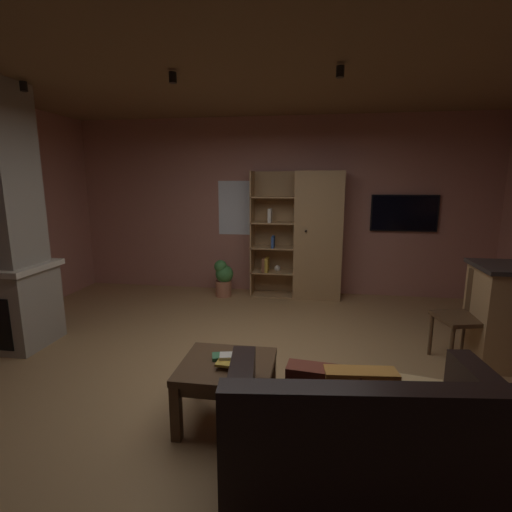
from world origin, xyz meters
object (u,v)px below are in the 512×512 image
(coffee_table, at_px, (227,374))
(potted_floor_plant, at_px, (223,278))
(table_book_1, at_px, (226,363))
(bookshelf_cabinet, at_px, (312,236))
(table_book_0, at_px, (219,357))
(table_book_2, at_px, (228,356))
(dining_chair, at_px, (469,311))
(wall_mounted_tv, at_px, (404,213))
(leather_couch, at_px, (364,443))

(coffee_table, bearing_deg, potted_floor_plant, 104.09)
(table_book_1, height_order, potted_floor_plant, potted_floor_plant)
(bookshelf_cabinet, relative_size, table_book_0, 17.81)
(bookshelf_cabinet, height_order, table_book_1, bookshelf_cabinet)
(potted_floor_plant, bearing_deg, table_book_2, -75.79)
(coffee_table, bearing_deg, table_book_0, 138.68)
(dining_chair, bearing_deg, table_book_1, -147.42)
(table_book_1, xyz_separation_m, table_book_2, (-0.00, 0.07, 0.02))
(dining_chair, bearing_deg, coffee_table, -149.05)
(coffee_table, height_order, table_book_2, table_book_2)
(coffee_table, height_order, table_book_0, table_book_0)
(table_book_2, distance_m, dining_chair, 2.48)
(dining_chair, bearing_deg, bookshelf_cabinet, 128.38)
(table_book_2, bearing_deg, bookshelf_cabinet, 80.05)
(table_book_0, distance_m, wall_mounted_tv, 4.03)
(wall_mounted_tv, bearing_deg, table_book_1, -118.67)
(table_book_0, height_order, table_book_2, table_book_2)
(coffee_table, distance_m, dining_chair, 2.49)
(bookshelf_cabinet, height_order, coffee_table, bookshelf_cabinet)
(potted_floor_plant, xyz_separation_m, wall_mounted_tv, (2.71, 0.39, 1.01))
(bookshelf_cabinet, xyz_separation_m, dining_chair, (1.56, -1.96, -0.42))
(table_book_0, distance_m, dining_chair, 2.52)
(table_book_0, bearing_deg, leather_couch, -30.33)
(table_book_1, bearing_deg, leather_couch, -25.91)
(potted_floor_plant, height_order, wall_mounted_tv, wall_mounted_tv)
(table_book_1, relative_size, table_book_2, 1.16)
(bookshelf_cabinet, relative_size, table_book_2, 16.25)
(potted_floor_plant, bearing_deg, table_book_0, -76.92)
(table_book_2, relative_size, potted_floor_plant, 0.20)
(table_book_0, xyz_separation_m, potted_floor_plant, (-0.70, 3.00, -0.18))
(bookshelf_cabinet, xyz_separation_m, potted_floor_plant, (-1.35, -0.18, -0.65))
(coffee_table, bearing_deg, bookshelf_cabinet, 79.91)
(table_book_1, relative_size, potted_floor_plant, 0.24)
(bookshelf_cabinet, bearing_deg, potted_floor_plant, -172.45)
(leather_couch, height_order, table_book_2, leather_couch)
(table_book_2, distance_m, wall_mounted_tv, 4.04)
(potted_floor_plant, distance_m, wall_mounted_tv, 2.92)
(table_book_1, xyz_separation_m, dining_chair, (2.12, 1.36, 0.03))
(coffee_table, xyz_separation_m, dining_chair, (2.13, 1.28, 0.15))
(table_book_2, height_order, wall_mounted_tv, wall_mounted_tv)
(coffee_table, height_order, wall_mounted_tv, wall_mounted_tv)
(table_book_0, xyz_separation_m, table_book_2, (0.08, -0.07, 0.04))
(wall_mounted_tv, bearing_deg, leather_couch, -104.33)
(coffee_table, xyz_separation_m, table_book_2, (0.01, -0.00, 0.15))
(table_book_2, relative_size, wall_mounted_tv, 0.12)
(coffee_table, xyz_separation_m, potted_floor_plant, (-0.77, 3.07, -0.08))
(bookshelf_cabinet, xyz_separation_m, leather_couch, (0.35, -3.77, -0.65))
(dining_chair, height_order, potted_floor_plant, dining_chair)
(coffee_table, relative_size, potted_floor_plant, 1.17)
(leather_couch, distance_m, table_book_1, 1.04)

